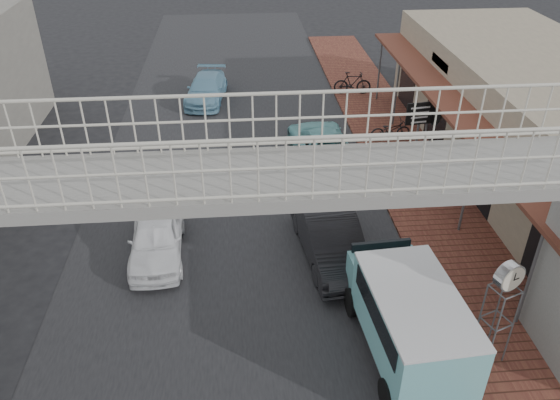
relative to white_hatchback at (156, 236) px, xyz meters
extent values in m
plane|color=black|center=(2.35, -0.69, -0.63)|extent=(120.00, 120.00, 0.00)
cube|color=black|center=(2.35, -0.69, -0.63)|extent=(10.00, 60.00, 0.01)
cube|color=brown|center=(8.85, 2.31, -0.58)|extent=(3.00, 40.00, 0.10)
cube|color=gray|center=(13.35, 3.31, 1.37)|extent=(6.00, 18.00, 4.00)
cube|color=brown|center=(10.05, 3.31, 2.27)|extent=(1.80, 18.00, 0.12)
cube|color=silver|center=(10.40, 6.81, 2.67)|extent=(0.08, 2.60, 0.90)
cube|color=#B21914|center=(10.40, 0.31, 2.67)|extent=(0.08, 2.20, 0.80)
cube|color=gray|center=(2.35, -4.69, 4.49)|extent=(14.00, 2.00, 0.24)
cube|color=beige|center=(2.35, -3.74, 5.16)|extent=(14.00, 0.08, 1.10)
cube|color=beige|center=(2.35, -5.64, 5.16)|extent=(14.00, 0.08, 1.10)
imported|color=white|center=(0.00, 0.00, 0.00)|extent=(1.65, 3.77, 1.27)
imported|color=black|center=(5.02, -0.50, 0.08)|extent=(1.95, 4.45, 1.42)
imported|color=#6CB8BB|center=(5.71, 5.69, -0.01)|extent=(2.52, 4.65, 1.24)
imported|color=#6EA3C0|center=(1.08, 12.03, -0.04)|extent=(2.17, 4.26, 1.19)
cylinder|color=black|center=(5.22, -2.95, -0.26)|extent=(0.31, 0.76, 0.75)
cylinder|color=black|center=(6.88, -2.83, -0.26)|extent=(0.31, 0.76, 0.75)
cylinder|color=black|center=(5.42, -5.82, -0.26)|extent=(0.31, 0.76, 0.75)
cylinder|color=black|center=(7.08, -5.70, -0.26)|extent=(0.31, 0.76, 0.75)
cube|color=#74C5CA|center=(6.17, -4.65, 0.63)|extent=(2.05, 3.53, 1.44)
cube|color=#74C5CA|center=(6.03, -2.68, 0.38)|extent=(1.79, 1.08, 0.96)
cube|color=black|center=(6.17, -4.65, 1.02)|extent=(2.05, 2.90, 0.53)
cube|color=silver|center=(6.17, -4.65, 1.37)|extent=(2.07, 3.54, 0.06)
imported|color=black|center=(8.72, 6.82, -0.09)|extent=(1.72, 0.73, 0.88)
imported|color=black|center=(8.19, 12.08, 0.01)|extent=(1.85, 0.65, 1.09)
cylinder|color=#59595B|center=(7.72, -4.58, 0.51)|extent=(0.04, 0.04, 2.08)
cylinder|color=#59595B|center=(8.19, -4.41, 0.51)|extent=(0.04, 0.04, 2.08)
cylinder|color=#59595B|center=(7.89, -5.05, 0.51)|extent=(0.04, 0.04, 2.08)
cylinder|color=#59595B|center=(8.36, -4.87, 0.51)|extent=(0.04, 0.04, 2.08)
cylinder|color=silver|center=(8.04, -4.73, 1.90)|extent=(0.71, 0.46, 0.67)
cylinder|color=beige|center=(8.08, -4.84, 1.90)|extent=(0.57, 0.22, 0.59)
cylinder|color=beige|center=(8.00, -4.61, 1.90)|extent=(0.57, 0.22, 0.59)
cylinder|color=#59595B|center=(8.93, 4.25, 0.78)|extent=(0.09, 0.09, 2.63)
cube|color=black|center=(8.93, 4.22, 1.73)|extent=(1.08, 0.21, 0.81)
cone|color=black|center=(9.69, 4.33, 1.73)|extent=(0.68, 1.06, 1.00)
cube|color=white|center=(8.89, 4.18, 1.69)|extent=(0.72, 0.11, 0.54)
camera|label=1|loc=(2.50, -13.12, 9.33)|focal=35.00mm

